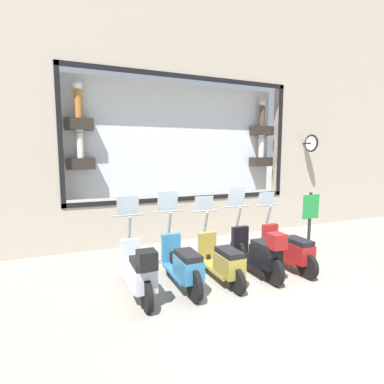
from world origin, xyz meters
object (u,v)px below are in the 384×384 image
at_px(scooter_black_1, 258,252).
at_px(scooter_teal_3, 182,264).
at_px(scooter_olive_2, 222,260).
at_px(shop_sign_post, 310,224).
at_px(scooter_silver_4, 139,270).
at_px(scooter_red_0, 289,249).

distance_m(scooter_black_1, scooter_teal_3, 1.60).
xyz_separation_m(scooter_olive_2, shop_sign_post, (0.32, -2.46, 0.42)).
bearing_deg(scooter_silver_4, scooter_olive_2, -88.13).
distance_m(scooter_red_0, scooter_silver_4, 3.20).
height_order(scooter_teal_3, scooter_silver_4, scooter_teal_3).
bearing_deg(scooter_red_0, scooter_olive_2, 90.14).
relative_size(scooter_red_0, scooter_olive_2, 1.01).
bearing_deg(scooter_black_1, scooter_red_0, -86.39).
distance_m(scooter_olive_2, scooter_silver_4, 1.60).
relative_size(scooter_red_0, scooter_black_1, 1.00).
bearing_deg(scooter_silver_4, shop_sign_post, -84.78).
height_order(scooter_red_0, scooter_silver_4, scooter_silver_4).
relative_size(scooter_black_1, shop_sign_post, 1.16).
height_order(scooter_black_1, scooter_teal_3, scooter_black_1).
distance_m(scooter_red_0, scooter_black_1, 0.80).
bearing_deg(scooter_silver_4, scooter_teal_3, -85.35).
relative_size(scooter_teal_3, shop_sign_post, 1.16).
xyz_separation_m(scooter_olive_2, scooter_teal_3, (0.01, 0.80, 0.04)).
distance_m(scooter_red_0, shop_sign_post, 1.00).
xyz_separation_m(scooter_olive_2, scooter_silver_4, (-0.05, 1.60, 0.07)).
bearing_deg(scooter_red_0, scooter_teal_3, 89.79).
bearing_deg(scooter_teal_3, scooter_red_0, -90.21).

